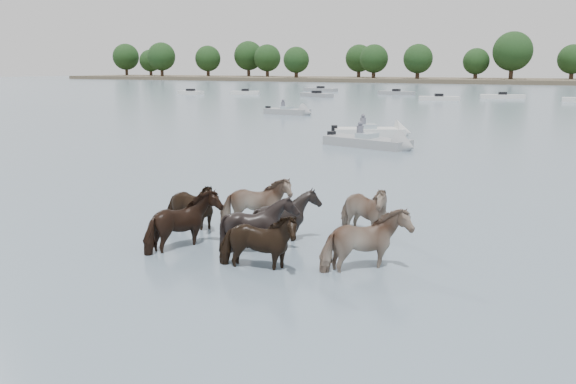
% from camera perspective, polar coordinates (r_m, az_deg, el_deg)
% --- Properties ---
extents(ground, '(400.00, 400.00, 0.00)m').
position_cam_1_polar(ground, '(12.11, 0.48, -8.19)').
color(ground, slate).
rests_on(ground, ground).
extents(shoreline, '(160.00, 30.00, 1.00)m').
position_cam_1_polar(shoreline, '(176.93, 1.91, 10.79)').
color(shoreline, '#4C4233').
rests_on(shoreline, ground).
extents(pony_herd, '(7.07, 4.99, 1.59)m').
position_cam_1_polar(pony_herd, '(14.07, -1.80, -3.10)').
color(pony_herd, black).
rests_on(pony_herd, ground).
extents(motorboat_a, '(4.89, 3.56, 1.92)m').
position_cam_1_polar(motorboat_a, '(36.81, 8.87, 5.69)').
color(motorboat_a, silver).
rests_on(motorboat_a, ground).
extents(motorboat_b, '(5.38, 2.80, 1.92)m').
position_cam_1_polar(motorboat_b, '(31.34, 8.71, 4.61)').
color(motorboat_b, gray).
rests_on(motorboat_b, ground).
extents(motorboat_f, '(4.69, 1.90, 1.92)m').
position_cam_1_polar(motorboat_f, '(52.54, 0.57, 7.68)').
color(motorboat_f, gray).
rests_on(motorboat_f, ground).
extents(distant_flotilla, '(101.26, 26.90, 0.93)m').
position_cam_1_polar(distant_flotilla, '(85.39, 23.36, 8.39)').
color(distant_flotilla, silver).
rests_on(distant_flotilla, ground).
extents(treeline, '(149.41, 20.95, 12.42)m').
position_cam_1_polar(treeline, '(178.56, 0.34, 12.78)').
color(treeline, '#382619').
rests_on(treeline, ground).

